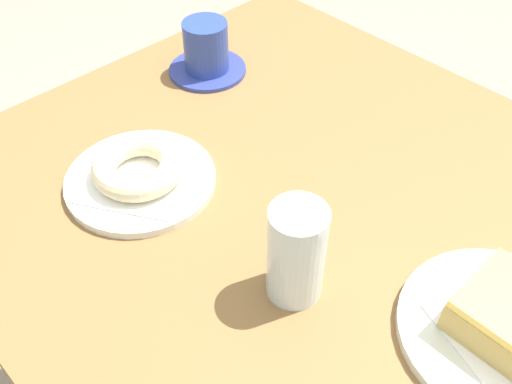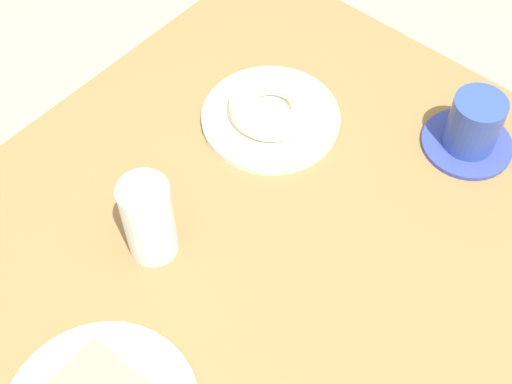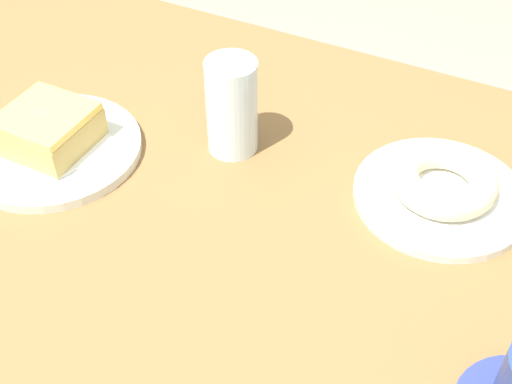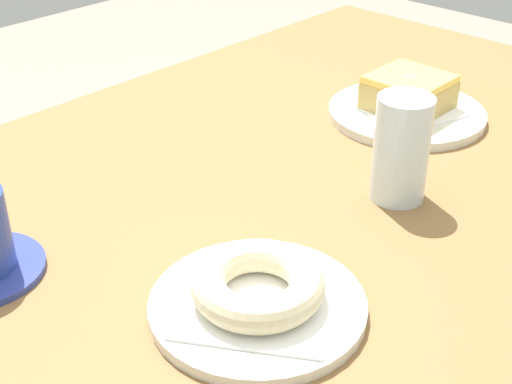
{
  "view_description": "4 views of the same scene",
  "coord_description": "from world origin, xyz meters",
  "px_view_note": "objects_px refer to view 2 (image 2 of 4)",
  "views": [
    {
      "loc": [
        -0.24,
        0.42,
        1.3
      ],
      "look_at": [
        0.13,
        0.07,
        0.8
      ],
      "focal_mm": 41.14,
      "sensor_mm": 36.0,
      "label": 1
    },
    {
      "loc": [
        -0.26,
        -0.3,
        1.56
      ],
      "look_at": [
        0.15,
        0.05,
        0.79
      ],
      "focal_mm": 50.77,
      "sensor_mm": 36.0,
      "label": 2
    },
    {
      "loc": [
        0.35,
        -0.48,
        1.31
      ],
      "look_at": [
        0.1,
        0.02,
        0.79
      ],
      "focal_mm": 47.95,
      "sensor_mm": 36.0,
      "label": 3
    },
    {
      "loc": [
        0.67,
        0.5,
        1.2
      ],
      "look_at": [
        0.17,
        0.03,
        0.79
      ],
      "focal_mm": 51.88,
      "sensor_mm": 36.0,
      "label": 4
    }
  ],
  "objects_px": {
    "water_glass": "(149,219)",
    "coffee_cup": "(473,127)",
    "plate_sugar_ring": "(271,118)",
    "donut_sugar_ring": "(271,106)"
  },
  "relations": [
    {
      "from": "plate_sugar_ring",
      "to": "water_glass",
      "type": "bearing_deg",
      "value": -174.87
    },
    {
      "from": "water_glass",
      "to": "coffee_cup",
      "type": "relative_size",
      "value": 0.97
    },
    {
      "from": "donut_sugar_ring",
      "to": "water_glass",
      "type": "distance_m",
      "value": 0.27
    },
    {
      "from": "plate_sugar_ring",
      "to": "water_glass",
      "type": "height_order",
      "value": "water_glass"
    },
    {
      "from": "plate_sugar_ring",
      "to": "water_glass",
      "type": "xyz_separation_m",
      "value": [
        -0.26,
        -0.02,
        0.06
      ]
    },
    {
      "from": "plate_sugar_ring",
      "to": "coffee_cup",
      "type": "xyz_separation_m",
      "value": [
        0.15,
        -0.24,
        0.03
      ]
    },
    {
      "from": "plate_sugar_ring",
      "to": "coffee_cup",
      "type": "bearing_deg",
      "value": -58.88
    },
    {
      "from": "donut_sugar_ring",
      "to": "coffee_cup",
      "type": "distance_m",
      "value": 0.28
    },
    {
      "from": "water_glass",
      "to": "donut_sugar_ring",
      "type": "bearing_deg",
      "value": 5.13
    },
    {
      "from": "donut_sugar_ring",
      "to": "coffee_cup",
      "type": "relative_size",
      "value": 0.95
    }
  ]
}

